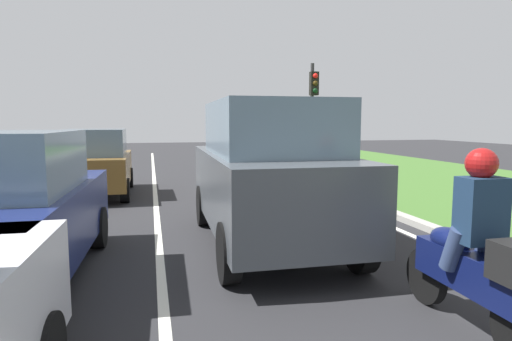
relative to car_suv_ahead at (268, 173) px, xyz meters
The scene contains 11 objects.
ground_plane 5.60m from the car_suv_ahead, 100.60° to the left, with size 60.00×60.00×0.00m, color #262628.
lane_line_center 5.77m from the car_suv_ahead, 107.60° to the left, with size 0.12×32.00×0.01m, color silver.
lane_line_right_edge 6.09m from the car_suv_ahead, 64.29° to the left, with size 0.12×32.00×0.01m, color silver.
grass_verge_right 9.30m from the car_suv_ahead, 35.70° to the left, with size 9.00×48.00×0.06m, color #3D6628.
curb_right 6.31m from the car_suv_ahead, 60.13° to the left, with size 0.24×48.00×0.12m, color #9E9B93.
car_suv_ahead is the anchor object (origin of this frame).
car_sedan_left_lane 3.64m from the car_suv_ahead, 164.55° to the right, with size 1.97×4.36×1.86m.
car_hatchback_far 6.41m from the car_suv_ahead, 119.96° to the left, with size 1.75×3.71×1.78m.
motorcycle 3.55m from the car_suv_ahead, 72.14° to the right, with size 0.41×1.90×1.01m.
rider_person 3.45m from the car_suv_ahead, 71.86° to the right, with size 0.50×0.40×1.16m.
traffic_light_near_right 10.60m from the car_suv_ahead, 64.96° to the left, with size 0.32×0.50×4.24m.
Camera 1 is at (-0.79, 2.11, 1.97)m, focal length 30.21 mm.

